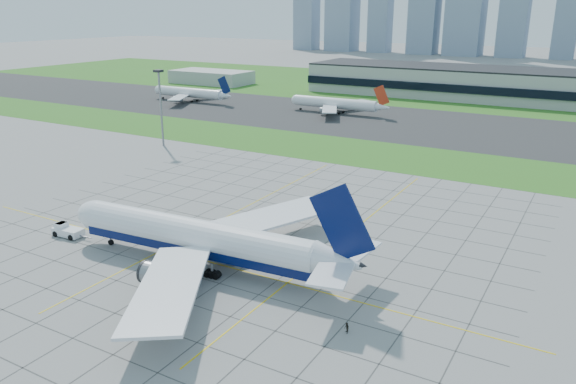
% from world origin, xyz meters
% --- Properties ---
extents(ground, '(1400.00, 1400.00, 0.00)m').
position_xyz_m(ground, '(0.00, 0.00, 0.00)').
color(ground, gray).
rests_on(ground, ground).
extents(grass_median, '(700.00, 35.00, 0.04)m').
position_xyz_m(grass_median, '(0.00, 90.00, 0.02)').
color(grass_median, '#357220').
rests_on(grass_median, ground).
extents(asphalt_taxiway, '(700.00, 75.00, 0.04)m').
position_xyz_m(asphalt_taxiway, '(0.00, 145.00, 0.03)').
color(asphalt_taxiway, '#383838').
rests_on(asphalt_taxiway, ground).
extents(grass_far, '(700.00, 145.00, 0.04)m').
position_xyz_m(grass_far, '(0.00, 255.00, 0.02)').
color(grass_far, '#357220').
rests_on(grass_far, ground).
extents(apron_markings, '(120.00, 130.00, 0.03)m').
position_xyz_m(apron_markings, '(0.43, 11.09, 0.02)').
color(apron_markings, '#474744').
rests_on(apron_markings, ground).
extents(terminal, '(260.00, 43.00, 15.80)m').
position_xyz_m(terminal, '(40.00, 229.87, 7.89)').
color(terminal, '#B7B7B2').
rests_on(terminal, ground).
extents(service_block, '(50.00, 25.00, 8.00)m').
position_xyz_m(service_block, '(-160.00, 210.00, 4.00)').
color(service_block, '#B7B7B2').
rests_on(service_block, ground).
extents(light_mast, '(2.50, 2.50, 25.60)m').
position_xyz_m(light_mast, '(-70.00, 65.00, 16.18)').
color(light_mast, gray).
rests_on(light_mast, ground).
extents(airliner, '(61.47, 62.12, 19.34)m').
position_xyz_m(airliner, '(0.73, -3.89, 5.29)').
color(airliner, white).
rests_on(airliner, ground).
extents(pushback_tug, '(9.56, 3.72, 2.64)m').
position_xyz_m(pushback_tug, '(-31.93, -6.53, 1.17)').
color(pushback_tug, white).
rests_on(pushback_tug, ground).
extents(crew_near, '(0.61, 0.78, 1.87)m').
position_xyz_m(crew_near, '(-20.11, -0.26, 0.93)').
color(crew_near, black).
rests_on(crew_near, ground).
extents(crew_far, '(1.00, 1.01, 1.65)m').
position_xyz_m(crew_far, '(33.19, -11.28, 0.82)').
color(crew_far, black).
rests_on(crew_far, ground).
extents(distant_jet_0, '(45.65, 42.66, 14.08)m').
position_xyz_m(distant_jet_0, '(-124.32, 145.58, 4.49)').
color(distant_jet_0, white).
rests_on(distant_jet_0, ground).
extents(distant_jet_1, '(45.30, 42.66, 14.08)m').
position_xyz_m(distant_jet_1, '(-45.67, 151.66, 4.49)').
color(distant_jet_1, white).
rests_on(distant_jet_1, ground).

